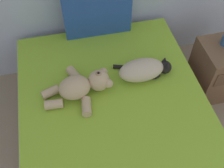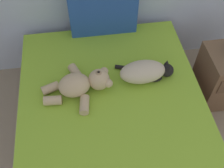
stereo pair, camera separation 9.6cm
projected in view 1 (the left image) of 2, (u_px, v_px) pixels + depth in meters
name	position (u px, v px, depth m)	size (l,w,h in m)	color
bed	(118.00, 138.00, 2.02)	(1.37, 1.98, 0.51)	brown
patterned_cushion	(97.00, 6.00, 2.16)	(0.56, 0.12, 0.53)	#264C99
cat	(144.00, 70.00, 2.00)	(0.43, 0.25, 0.15)	#C6B293
teddy_bear	(82.00, 86.00, 1.91)	(0.51, 0.45, 0.17)	tan
cell_phone	(147.00, 65.00, 2.12)	(0.16, 0.10, 0.01)	black
nightstand	(223.00, 69.00, 2.42)	(0.49, 0.42, 0.53)	brown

